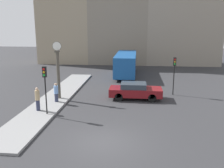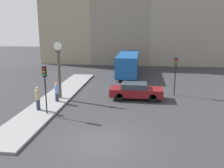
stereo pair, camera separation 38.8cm
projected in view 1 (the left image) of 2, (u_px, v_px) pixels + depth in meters
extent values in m
plane|color=#2D2D30|center=(104.00, 142.00, 13.96)|extent=(120.00, 120.00, 0.00)
cube|color=gray|center=(57.00, 97.00, 22.34)|extent=(2.58, 20.27, 0.15)
cube|color=gray|center=(65.00, 19.00, 41.93)|extent=(8.58, 5.00, 14.59)
cube|color=gray|center=(118.00, 12.00, 40.78)|extent=(9.46, 5.00, 16.79)
cube|color=gray|center=(184.00, 18.00, 39.97)|extent=(11.55, 5.00, 14.80)
cube|color=maroon|center=(136.00, 92.00, 21.96)|extent=(4.57, 1.87, 0.69)
cube|color=#2D3842|center=(134.00, 85.00, 21.84)|extent=(2.20, 1.68, 0.45)
cylinder|color=black|center=(151.00, 93.00, 22.68)|extent=(0.71, 0.22, 0.71)
cylinder|color=black|center=(152.00, 98.00, 21.09)|extent=(0.71, 0.22, 0.71)
cylinder|color=black|center=(120.00, 92.00, 22.96)|extent=(0.71, 0.22, 0.71)
cylinder|color=black|center=(119.00, 97.00, 21.37)|extent=(0.71, 0.22, 0.71)
cube|color=#195199|center=(126.00, 63.00, 32.27)|extent=(2.51, 9.33, 2.43)
cube|color=#1E232D|center=(126.00, 62.00, 32.23)|extent=(2.53, 9.14, 0.73)
cylinder|color=black|center=(135.00, 68.00, 35.22)|extent=(0.28, 0.90, 0.90)
cylinder|color=black|center=(119.00, 68.00, 35.44)|extent=(0.28, 0.90, 0.90)
cylinder|color=black|center=(134.00, 76.00, 29.62)|extent=(0.28, 0.90, 0.90)
cylinder|color=black|center=(115.00, 76.00, 29.84)|extent=(0.28, 0.90, 0.90)
cylinder|color=black|center=(46.00, 96.00, 17.63)|extent=(0.09, 0.09, 2.69)
cube|color=black|center=(44.00, 72.00, 17.24)|extent=(0.26, 0.20, 0.76)
cylinder|color=red|center=(44.00, 69.00, 17.07)|extent=(0.15, 0.04, 0.15)
cylinder|color=orange|center=(44.00, 72.00, 17.12)|extent=(0.15, 0.04, 0.15)
cylinder|color=green|center=(44.00, 75.00, 17.17)|extent=(0.15, 0.04, 0.15)
cylinder|color=black|center=(174.00, 80.00, 23.07)|extent=(0.09, 0.09, 2.76)
cube|color=black|center=(175.00, 62.00, 22.66)|extent=(0.26, 0.20, 0.76)
cylinder|color=red|center=(175.00, 59.00, 22.49)|extent=(0.15, 0.04, 0.15)
cylinder|color=orange|center=(175.00, 62.00, 22.54)|extent=(0.15, 0.04, 0.15)
cylinder|color=green|center=(175.00, 64.00, 22.59)|extent=(0.15, 0.04, 0.15)
cylinder|color=#4C473D|center=(58.00, 76.00, 21.38)|extent=(0.27, 0.27, 3.99)
cube|color=#4C473D|center=(57.00, 51.00, 20.90)|extent=(0.35, 0.35, 0.16)
cylinder|color=#4C473D|center=(57.00, 46.00, 20.80)|extent=(0.78, 0.04, 0.78)
cylinder|color=white|center=(57.00, 46.00, 20.80)|extent=(0.72, 0.06, 0.72)
cylinder|color=#2D334C|center=(38.00, 105.00, 18.61)|extent=(0.29, 0.29, 0.80)
cylinder|color=tan|center=(37.00, 95.00, 18.43)|extent=(0.34, 0.34, 0.75)
sphere|color=tan|center=(37.00, 89.00, 18.32)|extent=(0.21, 0.21, 0.21)
cylinder|color=#2D334C|center=(56.00, 97.00, 20.74)|extent=(0.30, 0.30, 0.70)
cylinder|color=#729ED8|center=(56.00, 90.00, 20.59)|extent=(0.36, 0.36, 0.65)
sphere|color=tan|center=(56.00, 84.00, 20.49)|extent=(0.23, 0.23, 0.23)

